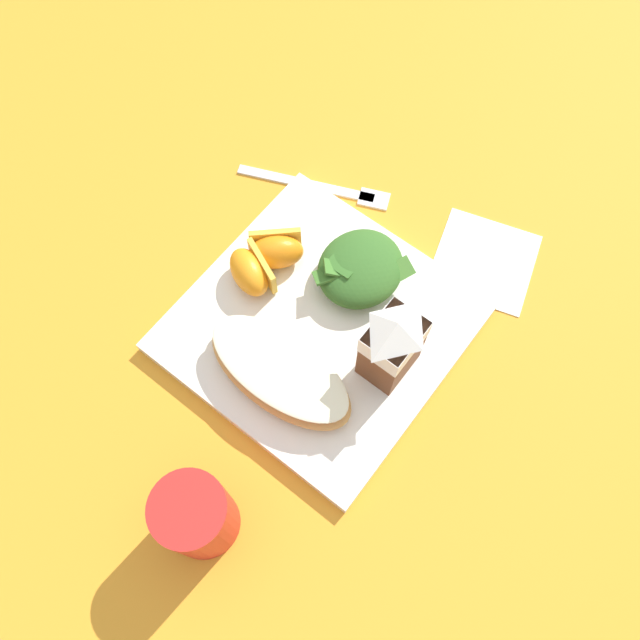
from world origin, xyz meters
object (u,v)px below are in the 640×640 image
white_plate (320,327)px  cheesy_pizza_bread (280,372)px  milk_carton (393,343)px  drinking_red_cup (197,516)px  orange_wedge_middle (251,271)px  paper_napkin (485,260)px  orange_wedge_front (276,251)px  green_salad_pile (363,270)px  metal_fork (326,188)px

white_plate → cheesy_pizza_bread: 0.08m
cheesy_pizza_bread → milk_carton: (-0.08, 0.08, 0.04)m
white_plate → milk_carton: 0.11m
milk_carton → drinking_red_cup: bearing=-11.1°
orange_wedge_middle → paper_napkin: size_ratio=0.63×
orange_wedge_front → green_salad_pile: bearing=113.2°
milk_carton → metal_fork: bearing=-126.6°
white_plate → green_salad_pile: size_ratio=2.79×
white_plate → orange_wedge_front: (-0.03, -0.09, 0.03)m
cheesy_pizza_bread → metal_fork: (-0.22, -0.11, -0.03)m
orange_wedge_middle → milk_carton: bearing=93.8°
orange_wedge_front → orange_wedge_middle: same height
milk_carton → paper_napkin: 0.19m
drinking_red_cup → cheesy_pizza_bread: bearing=-168.5°
green_salad_pile → metal_fork: (-0.08, -0.11, -0.03)m
paper_napkin → metal_fork: (0.03, -0.20, 0.00)m
paper_napkin → milk_carton: bearing=-4.3°
orange_wedge_middle → green_salad_pile: bearing=128.3°
white_plate → metal_fork: size_ratio=1.55×
white_plate → paper_napkin: bearing=152.1°
milk_carton → orange_wedge_middle: milk_carton is taller
green_salad_pile → drinking_red_cup: (0.30, 0.03, 0.02)m
milk_carton → paper_napkin: bearing=175.7°
paper_napkin → drinking_red_cup: bearing=-8.2°
cheesy_pizza_bread → orange_wedge_middle: 0.12m
milk_carton → orange_wedge_middle: bearing=-86.2°
milk_carton → drinking_red_cup: 0.24m
green_salad_pile → milk_carton: milk_carton is taller
green_salad_pile → orange_wedge_front: bearing=-66.8°
milk_carton → drinking_red_cup: (0.24, -0.05, -0.02)m
white_plate → drinking_red_cup: size_ratio=2.71×
green_salad_pile → drinking_red_cup: drinking_red_cup is taller
white_plate → milk_carton: bearing=95.0°
green_salad_pile → drinking_red_cup: bearing=6.4°
white_plate → paper_napkin: size_ratio=2.55×
green_salad_pile → metal_fork: size_ratio=0.56×
white_plate → cheesy_pizza_bread: bearing=4.2°
cheesy_pizza_bread → milk_carton: milk_carton is taller
milk_carton → green_salad_pile: bearing=-128.5°
orange_wedge_front → drinking_red_cup: 0.29m
orange_wedge_front → drinking_red_cup: (0.26, 0.12, 0.02)m
orange_wedge_front → milk_carton: bearing=81.5°
cheesy_pizza_bread → metal_fork: 0.25m
cheesy_pizza_bread → drinking_red_cup: bearing=11.5°
green_salad_pile → paper_napkin: size_ratio=0.91×
paper_napkin → orange_wedge_middle: bearing=-45.2°
green_salad_pile → milk_carton: 0.11m
milk_carton → orange_wedge_front: bearing=-98.5°
white_plate → orange_wedge_front: orange_wedge_front is taller
orange_wedge_middle → drinking_red_cup: drinking_red_cup is taller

